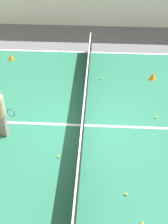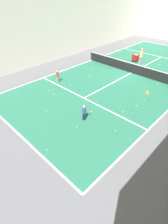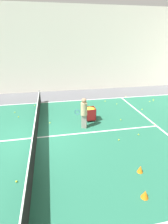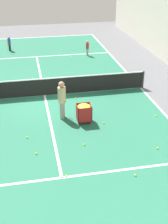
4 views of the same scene
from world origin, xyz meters
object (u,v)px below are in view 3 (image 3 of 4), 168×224
object	(u,v)px
ball_cart	(90,111)
tennis_net	(36,129)
coach_at_net	(84,111)
training_cone_1	(140,169)

from	to	relation	value
ball_cart	tennis_net	bearing A→B (deg)	-64.76
tennis_net	coach_at_net	size ratio (longest dim) A/B	6.17
tennis_net	ball_cart	distance (m)	3.44
coach_at_net	ball_cart	size ratio (longest dim) A/B	2.10
tennis_net	coach_at_net	xyz separation A→B (m)	(-0.59, 2.54, 0.51)
coach_at_net	training_cone_1	size ratio (longest dim) A/B	6.20
ball_cart	training_cone_1	bearing A→B (deg)	9.88
training_cone_1	coach_at_net	bearing A→B (deg)	-160.22
tennis_net	training_cone_1	size ratio (longest dim) A/B	38.29
coach_at_net	ball_cart	bearing A→B (deg)	-104.61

